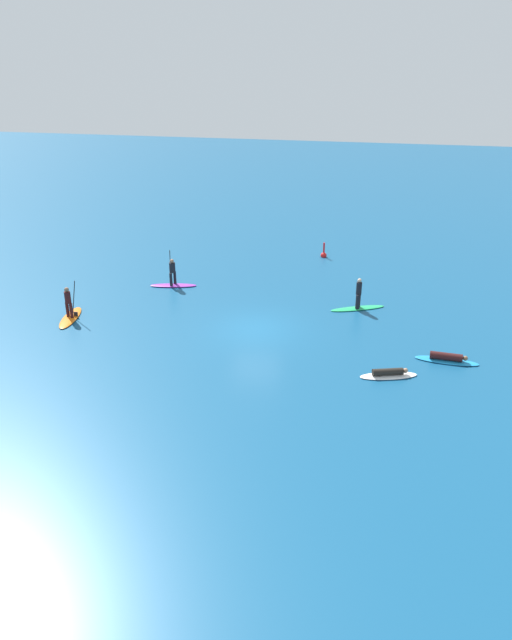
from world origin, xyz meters
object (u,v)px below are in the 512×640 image
at_px(marker_buoy, 324,254).
at_px(surfer_on_purple_board, 173,279).
at_px(surfer_on_blue_board, 447,358).
at_px(surfer_on_orange_board, 70,312).
at_px(surfer_on_white_board, 389,374).
at_px(surfer_on_green_board, 358,301).

bearing_deg(marker_buoy, surfer_on_purple_board, -140.08).
bearing_deg(surfer_on_blue_board, surfer_on_orange_board, -178.83).
bearing_deg(surfer_on_white_board, surfer_on_blue_board, 19.44).
relative_size(surfer_on_purple_board, surfer_on_green_board, 0.92).
xyz_separation_m(surfer_on_green_board, marker_buoy, (-2.58, 8.31, -0.30)).
relative_size(surfer_on_orange_board, surfer_on_green_board, 0.93).
relative_size(surfer_on_green_board, surfer_on_white_board, 1.15).
bearing_deg(surfer_on_white_board, surfer_on_purple_board, 129.64).
xyz_separation_m(surfer_on_blue_board, surfer_on_purple_board, (-15.14, 6.64, 0.29)).
bearing_deg(surfer_on_purple_board, surfer_on_blue_board, 145.78).
xyz_separation_m(surfer_on_blue_board, marker_buoy, (-6.84, 13.58, 0.01)).
height_order(surfer_on_orange_board, marker_buoy, surfer_on_orange_board).
bearing_deg(surfer_on_blue_board, surfer_on_green_board, 133.77).
bearing_deg(marker_buoy, surfer_on_blue_board, -63.28).
bearing_deg(surfer_on_purple_board, surfer_on_orange_board, 43.46).
distance_m(surfer_on_blue_board, surfer_on_orange_board, 19.11).
xyz_separation_m(surfer_on_green_board, surfer_on_white_board, (1.63, -7.15, -0.33)).
bearing_deg(surfer_on_orange_board, surfer_on_white_board, -108.10).
distance_m(surfer_on_blue_board, surfer_on_white_board, 3.23).
bearing_deg(surfer_on_green_board, surfer_on_blue_board, -73.97).
height_order(surfer_on_green_board, surfer_on_white_board, surfer_on_green_board).
bearing_deg(surfer_on_purple_board, marker_buoy, -150.62).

